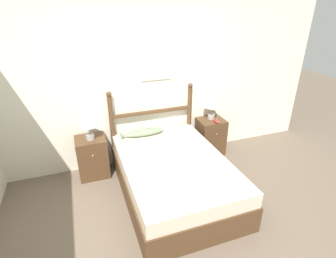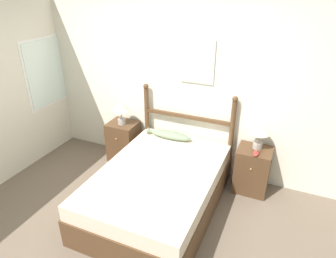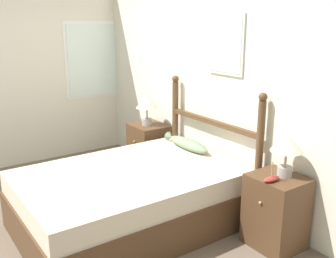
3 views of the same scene
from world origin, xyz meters
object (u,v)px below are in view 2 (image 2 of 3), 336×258
object	(u,v)px
fish_pillow	(170,135)
model_boat	(256,153)
nightstand_left	(124,141)
table_lamp_right	(260,130)
bed	(159,189)
table_lamp_left	(121,108)
nightstand_right	(252,170)

from	to	relation	value
fish_pillow	model_boat	bearing A→B (deg)	-4.75
nightstand_left	fish_pillow	bearing A→B (deg)	-1.57
table_lamp_right	fish_pillow	bearing A→B (deg)	-176.67
bed	table_lamp_right	bearing A→B (deg)	40.70
table_lamp_left	nightstand_right	bearing A→B (deg)	0.71
bed	nightstand_right	world-z (taller)	nightstand_right
nightstand_left	table_lamp_left	xyz separation A→B (m)	(0.01, -0.03, 0.59)
bed	model_boat	size ratio (longest dim) A/B	12.08
nightstand_left	table_lamp_left	size ratio (longest dim) A/B	1.72
bed	nightstand_right	bearing A→B (deg)	39.49
bed	fish_pillow	world-z (taller)	fish_pillow
table_lamp_right	model_boat	xyz separation A→B (m)	(0.01, -0.18, -0.25)
nightstand_right	model_boat	distance (m)	0.36
bed	nightstand_left	size ratio (longest dim) A/B	3.19
bed	table_lamp_left	xyz separation A→B (m)	(-1.00, 0.81, 0.63)
nightstand_right	table_lamp_right	world-z (taller)	table_lamp_right
table_lamp_left	table_lamp_right	world-z (taller)	same
nightstand_right	fish_pillow	world-z (taller)	fish_pillow
nightstand_right	table_lamp_left	bearing A→B (deg)	-179.29
nightstand_left	table_lamp_right	size ratio (longest dim) A/B	1.72
bed	nightstand_left	xyz separation A→B (m)	(-1.01, 0.83, 0.05)
table_lamp_left	model_boat	size ratio (longest dim) A/B	2.21
table_lamp_left	table_lamp_right	xyz separation A→B (m)	(2.03, 0.07, 0.00)
bed	table_lamp_left	bearing A→B (deg)	141.13
bed	nightstand_left	bearing A→B (deg)	140.51
table_lamp_left	fish_pillow	size ratio (longest dim) A/B	0.54
model_boat	nightstand_right	bearing A→B (deg)	102.71
nightstand_left	table_lamp_left	distance (m)	0.59
bed	fish_pillow	xyz separation A→B (m)	(-0.20, 0.81, 0.34)
nightstand_left	model_boat	bearing A→B (deg)	-3.50
table_lamp_left	fish_pillow	bearing A→B (deg)	0.21
bed	model_boat	distance (m)	1.32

